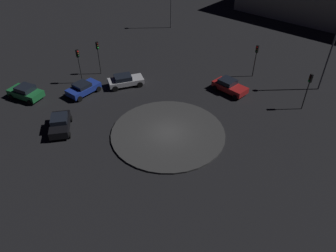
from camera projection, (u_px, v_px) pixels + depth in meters
name	position (u px, v px, depth m)	size (l,w,h in m)	color
ground_plane	(168.00, 133.00, 30.86)	(117.58, 117.58, 0.00)	black
roundabout_island	(168.00, 133.00, 30.81)	(11.16, 11.16, 0.18)	#383838
car_green	(26.00, 92.00, 35.55)	(4.16, 2.55, 1.55)	#1E7238
car_blue	(83.00, 88.00, 36.32)	(3.18, 4.26, 1.42)	#1E38A5
car_black	(60.00, 124.00, 30.85)	(3.32, 4.18, 1.50)	black
car_silver	(125.00, 80.00, 37.77)	(4.41, 3.89, 1.43)	silver
car_red	(229.00, 86.00, 36.72)	(4.43, 3.56, 1.47)	red
traffic_light_southeast	(98.00, 52.00, 38.84)	(0.39, 0.37, 4.30)	#2D2D2D
traffic_light_southeast_near	(79.00, 60.00, 36.94)	(0.40, 0.37, 4.33)	#2D2D2D
traffic_light_southwest	(309.00, 85.00, 32.45)	(0.40, 0.37, 4.20)	#2D2D2D
traffic_light_southwest_near	(256.00, 55.00, 38.36)	(0.37, 0.39, 4.13)	#2D2D2D
streetlamp_southwest	(333.00, 44.00, 34.22)	(0.51, 0.51, 8.79)	#4C4C51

